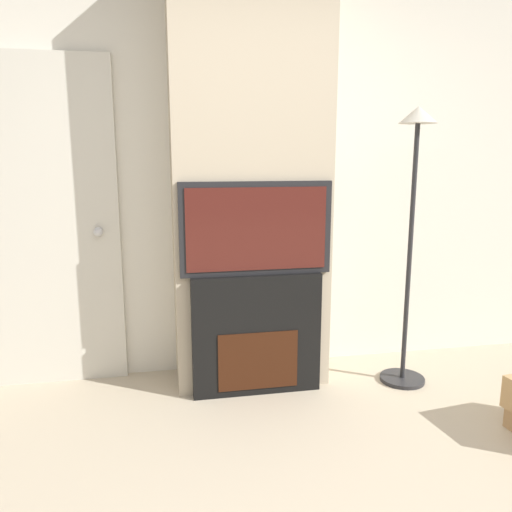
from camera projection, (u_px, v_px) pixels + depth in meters
The scene contains 6 objects.
wall_back at pixel (244, 173), 3.34m from camera, with size 6.00×0.06×2.70m.
chimney_breast at pixel (250, 175), 3.11m from camera, with size 0.97×0.41×2.70m.
fireplace at pixel (256, 334), 3.10m from camera, with size 0.80×0.15×0.76m.
television at pixel (256, 228), 2.97m from camera, with size 0.91×0.07×0.56m.
floor_lamp at pixel (413, 207), 3.08m from camera, with size 0.29×0.29×1.76m.
entry_door at pixel (48, 226), 3.11m from camera, with size 0.87×0.09×2.07m.
Camera 1 is at (-0.56, -1.31, 1.46)m, focal length 35.00 mm.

